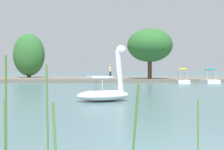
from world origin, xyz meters
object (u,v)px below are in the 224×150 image
swan_boat (105,90)px  person_on_path (110,71)px  pedal_boat_yellow (183,79)px  tree_willow_overhanging (29,55)px  pedal_boat_teal (210,79)px  tree_broadleaf_right (150,45)px

swan_boat → person_on_path: (0.70, 22.09, 0.84)m
pedal_boat_yellow → tree_willow_overhanging: tree_willow_overhanging is taller
pedal_boat_teal → person_on_path: (-10.56, 4.14, 0.90)m
pedal_boat_yellow → tree_broadleaf_right: bearing=129.9°
pedal_boat_yellow → pedal_boat_teal: pedal_boat_yellow is taller
swan_boat → tree_willow_overhanging: tree_willow_overhanging is taller
swan_boat → person_on_path: swan_boat is taller
pedal_boat_yellow → tree_broadleaf_right: tree_broadleaf_right is taller
pedal_boat_yellow → tree_willow_overhanging: size_ratio=0.33×
tree_willow_overhanging → person_on_path: size_ratio=3.54×
swan_boat → tree_broadleaf_right: tree_broadleaf_right is taller
swan_boat → pedal_boat_yellow: size_ratio=1.34×
pedal_boat_teal → pedal_boat_yellow: bearing=-172.1°
pedal_boat_yellow → pedal_boat_teal: 3.05m
tree_willow_overhanging → tree_broadleaf_right: tree_willow_overhanging is taller
person_on_path → pedal_boat_yellow: bearing=-31.2°
swan_boat → pedal_boat_yellow: swan_boat is taller
pedal_boat_teal → person_on_path: person_on_path is taller
tree_broadleaf_right → swan_boat: bearing=-104.1°
pedal_boat_teal → tree_broadleaf_right: bearing=152.5°
swan_boat → person_on_path: 22.12m
swan_boat → tree_willow_overhanging: (-10.41, 27.67, 3.05)m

